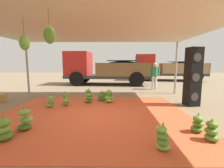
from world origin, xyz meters
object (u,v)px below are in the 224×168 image
Objects in this scene: banana_bunch_0 at (162,139)px; banana_bunch_10 at (102,96)px; banana_bunch_2 at (66,100)px; banana_bunch_9 at (197,124)px; banana_bunch_1 at (89,97)px; banana_bunch_3 at (25,120)px; speaker_stack at (193,77)px; banana_bunch_5 at (109,97)px; banana_bunch_6 at (51,102)px; banana_bunch_7 at (212,132)px; banana_bunch_8 at (4,130)px; cargo_truck_far at (166,68)px; worker_0 at (155,74)px; cargo_truck_main at (104,68)px.

banana_bunch_10 is at bearing 110.20° from banana_bunch_0.
banana_bunch_2 is 1.20× the size of banana_bunch_9.
banana_bunch_2 is 1.09× the size of banana_bunch_10.
banana_bunch_2 is at bearing 149.58° from banana_bunch_9.
banana_bunch_0 is at bearing -60.75° from banana_bunch_1.
speaker_stack is (4.87, 2.13, 0.81)m from banana_bunch_3.
banana_bunch_5 is at bearing 128.21° from banana_bunch_9.
banana_bunch_10 is (-1.33, 3.62, -0.03)m from banana_bunch_0.
banana_bunch_2 is 0.50m from banana_bunch_6.
banana_bunch_5 is at bearing 125.37° from banana_bunch_7.
banana_bunch_2 is at bearing -150.49° from banana_bunch_1.
banana_bunch_6 is 0.93× the size of banana_bunch_8.
banana_bunch_6 is 1.05× the size of banana_bunch_9.
banana_bunch_1 is 3.16m from banana_bunch_8.
banana_bunch_7 is 0.07× the size of cargo_truck_far.
banana_bunch_1 is 1.38m from banana_bunch_6.
banana_bunch_3 is 1.16× the size of banana_bunch_10.
banana_bunch_0 is at bearing -15.50° from banana_bunch_3.
banana_bunch_0 is 1.12m from banana_bunch_7.
banana_bunch_5 is (-1.04, 3.30, 0.02)m from banana_bunch_0.
banana_bunch_6 reaches higher than banana_bunch_9.
banana_bunch_6 is 6.10m from worker_0.
banana_bunch_1 is at bearing -142.74° from banana_bunch_10.
banana_bunch_8 is at bearing -179.82° from banana_bunch_7.
banana_bunch_5 is at bearing 107.42° from banana_bunch_0.
banana_bunch_2 is at bearing -126.78° from cargo_truck_far.
banana_bunch_10 is at bearing -87.80° from cargo_truck_main.
cargo_truck_main reaches higher than banana_bunch_0.
banana_bunch_3 is 3.10m from banana_bunch_5.
banana_bunch_9 is at bearing -72.54° from cargo_truck_main.
banana_bunch_9 is at bearing -30.42° from banana_bunch_2.
worker_0 is (2.95, 2.87, 0.75)m from banana_bunch_10.
cargo_truck_main is at bearing 76.12° from banana_bunch_6.
speaker_stack reaches higher than banana_bunch_1.
banana_bunch_8 is at bearing -123.58° from banana_bunch_5.
banana_bunch_2 is 0.98× the size of banana_bunch_5.
banana_bunch_3 is at bearing -126.15° from banana_bunch_5.
cargo_truck_main is at bearing 99.90° from banana_bunch_0.
worker_0 is 3.59m from speaker_stack.
banana_bunch_0 is 0.08× the size of cargo_truck_far.
banana_bunch_8 reaches higher than banana_bunch_9.
speaker_stack is (1.00, 2.22, 0.86)m from banana_bunch_9.
speaker_stack reaches higher than banana_bunch_10.
banana_bunch_6 is 0.07× the size of cargo_truck_far.
banana_bunch_5 is at bearing -129.74° from worker_0.
banana_bunch_3 is 12.98m from cargo_truck_far.
banana_bunch_0 is 0.31× the size of worker_0.
banana_bunch_9 is (3.59, -2.11, -0.04)m from banana_bunch_2.
speaker_stack reaches higher than banana_bunch_0.
banana_bunch_10 is at bearing 30.16° from banana_bunch_6.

